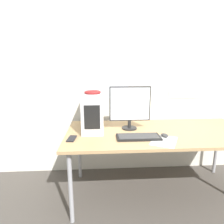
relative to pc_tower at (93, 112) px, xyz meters
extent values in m
plane|color=#47423D|center=(0.71, -0.57, -0.93)|extent=(14.00, 14.00, 0.00)
cube|color=beige|center=(0.71, 0.46, 0.42)|extent=(8.00, 0.06, 2.70)
cube|color=white|center=(0.16, 0.42, 0.61)|extent=(0.56, 0.01, 1.08)
cube|color=white|center=(1.26, 0.42, 0.61)|extent=(0.56, 0.01, 1.08)
cube|color=tan|center=(0.71, -0.12, -0.21)|extent=(1.96, 0.90, 0.03)
cylinder|color=#99999E|center=(-0.19, -0.49, -0.58)|extent=(0.04, 0.04, 0.71)
cylinder|color=#99999E|center=(-0.19, 0.25, -0.58)|extent=(0.04, 0.04, 0.71)
cylinder|color=#99999E|center=(1.61, 0.25, -0.58)|extent=(0.04, 0.04, 0.71)
cube|color=silver|center=(0.00, 0.00, 0.00)|extent=(0.22, 0.49, 0.39)
cube|color=black|center=(0.00, -0.25, 0.00)|extent=(0.15, 0.00, 0.23)
torus|color=maroon|center=(0.00, 0.00, 0.21)|extent=(0.18, 0.18, 0.03)
cylinder|color=black|center=(0.39, -0.02, -0.19)|extent=(0.16, 0.16, 0.02)
cylinder|color=black|center=(0.39, -0.02, -0.13)|extent=(0.04, 0.04, 0.09)
cube|color=black|center=(0.39, -0.02, 0.09)|extent=(0.44, 0.03, 0.37)
cube|color=white|center=(0.39, -0.04, 0.09)|extent=(0.41, 0.00, 0.34)
cube|color=black|center=(0.44, -0.31, -0.18)|extent=(0.41, 0.18, 0.02)
cube|color=#383838|center=(0.44, -0.31, -0.17)|extent=(0.38, 0.15, 0.00)
ellipsoid|color=#2D2D2D|center=(0.70, -0.29, -0.18)|extent=(0.06, 0.10, 0.03)
cube|color=black|center=(-0.19, -0.30, -0.19)|extent=(0.09, 0.16, 0.01)
cube|color=white|center=(0.66, -0.40, -0.19)|extent=(0.32, 0.36, 0.00)
camera|label=1|loc=(0.08, -1.97, 0.45)|focal=30.00mm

